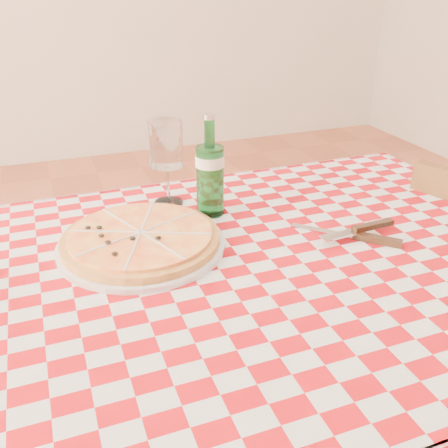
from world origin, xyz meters
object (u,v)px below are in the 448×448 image
at_px(pizza_plate, 141,238).
at_px(wine_glass, 167,164).
at_px(dining_table, 244,307).
at_px(water_bottle, 210,166).

relative_size(pizza_plate, wine_glass, 1.68).
distance_m(pizza_plate, wine_glass, 0.23).
bearing_deg(wine_glass, dining_table, -78.84).
height_order(pizza_plate, wine_glass, wine_glass).
height_order(pizza_plate, water_bottle, water_bottle).
bearing_deg(dining_table, wine_glass, 101.16).
bearing_deg(water_bottle, pizza_plate, -150.79).
xyz_separation_m(pizza_plate, water_bottle, (0.18, 0.10, 0.09)).
bearing_deg(wine_glass, water_bottle, -48.68).
distance_m(dining_table, water_bottle, 0.32).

